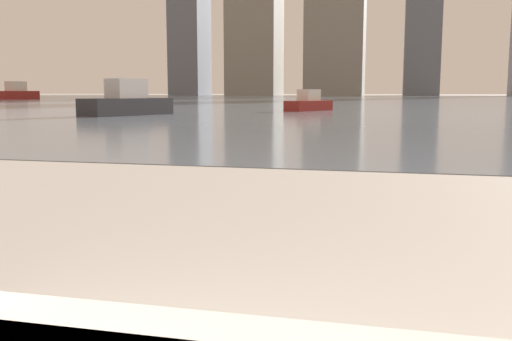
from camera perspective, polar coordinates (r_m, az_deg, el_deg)
harbor_water at (r=61.86m, az=13.30°, el=6.89°), size 180.00×110.00×0.01m
harbor_boat_0 at (r=22.96m, az=-12.80°, el=6.66°), size 2.71×3.96×1.41m
harbor_boat_1 at (r=27.50m, az=5.30°, el=6.72°), size 2.09×2.83×1.02m
harbor_boat_2 at (r=68.57m, az=-22.85°, el=7.15°), size 2.49×5.43×1.96m
skyline_tower_0 at (r=126.91m, az=-6.70°, el=16.38°), size 6.69×9.37×39.20m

